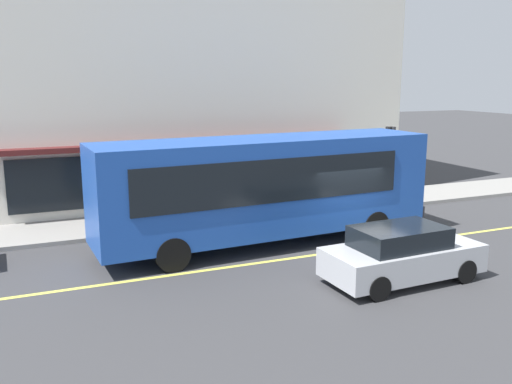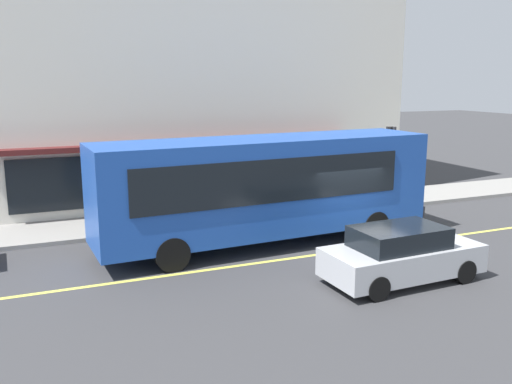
# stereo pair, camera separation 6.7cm
# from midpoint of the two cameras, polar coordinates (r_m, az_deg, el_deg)

# --- Properties ---
(ground) EXTENTS (120.00, 120.00, 0.00)m
(ground) POSITION_cam_midpoint_polar(r_m,az_deg,el_deg) (17.84, 10.44, -5.90)
(ground) COLOR #38383A
(sidewalk) EXTENTS (80.00, 2.94, 0.15)m
(sidewalk) POSITION_cam_midpoint_polar(r_m,az_deg,el_deg) (22.51, 2.67, -1.81)
(sidewalk) COLOR gray
(sidewalk) RESTS_ON ground
(lane_centre_stripe) EXTENTS (36.00, 0.16, 0.01)m
(lane_centre_stripe) POSITION_cam_midpoint_polar(r_m,az_deg,el_deg) (17.84, 10.44, -5.88)
(lane_centre_stripe) COLOR #D8D14C
(lane_centre_stripe) RESTS_ON ground
(storefront_building) EXTENTS (21.35, 12.10, 13.75)m
(storefront_building) POSITION_cam_midpoint_polar(r_m,az_deg,el_deg) (27.59, -11.37, 14.68)
(storefront_building) COLOR silver
(storefront_building) RESTS_ON ground
(bus) EXTENTS (11.24, 3.07, 3.50)m
(bus) POSITION_cam_midpoint_polar(r_m,az_deg,el_deg) (17.60, 1.27, 0.73)
(bus) COLOR #1E4CAD
(bus) RESTS_ON ground
(traffic_light) EXTENTS (0.30, 0.52, 3.20)m
(traffic_light) POSITION_cam_midpoint_polar(r_m,az_deg,el_deg) (23.95, 13.94, 4.65)
(traffic_light) COLOR #2D2D33
(traffic_light) RESTS_ON sidewalk
(car_silver) EXTENTS (4.36, 1.99, 1.52)m
(car_silver) POSITION_cam_midpoint_polar(r_m,az_deg,el_deg) (15.18, 15.02, -6.31)
(car_silver) COLOR #B7BABF
(car_silver) RESTS_ON ground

